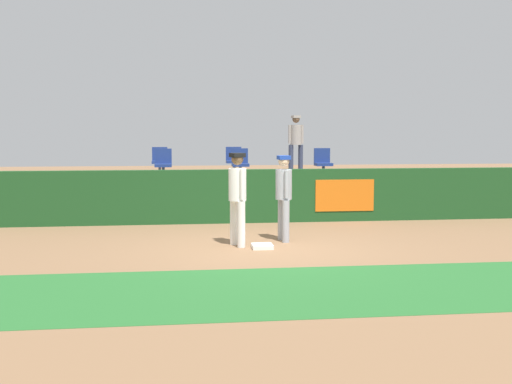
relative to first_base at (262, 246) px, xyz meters
The scene contains 13 objects.
ground_plane 0.07m from the first_base, 21.92° to the left, with size 60.00×60.00×0.00m, color #846042.
grass_foreground_strip 3.15m from the first_base, 89.01° to the right, with size 18.00×2.80×0.01m, color #26662B.
first_base is the anchor object (origin of this frame).
player_fielder_home 1.16m from the first_base, 144.79° to the left, with size 0.45×0.59×1.84m.
player_runner_visitor 1.34m from the first_base, 53.79° to the left, with size 0.38×0.49×1.77m.
field_wall 3.47m from the first_base, 88.88° to the left, with size 18.00×0.26×1.33m.
bleacher_platform 6.00m from the first_base, 89.48° to the left, with size 18.00×4.80×0.97m, color #59595E.
seat_front_center 5.05m from the first_base, 89.57° to the left, with size 0.45×0.44×0.84m.
seat_front_left 5.44m from the first_base, 112.62° to the left, with size 0.44×0.44×0.84m.
seat_back_left 7.14m from the first_base, 108.14° to the left, with size 0.45×0.44×0.84m.
seat_back_center 6.80m from the first_base, 89.82° to the left, with size 0.47×0.44×0.84m.
seat_front_right 5.56m from the first_base, 64.41° to the left, with size 0.45×0.44×0.84m.
spectator_hooded 7.83m from the first_base, 74.49° to the left, with size 0.50×0.39×1.80m.
Camera 1 is at (-1.58, -11.54, 2.23)m, focal length 42.68 mm.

